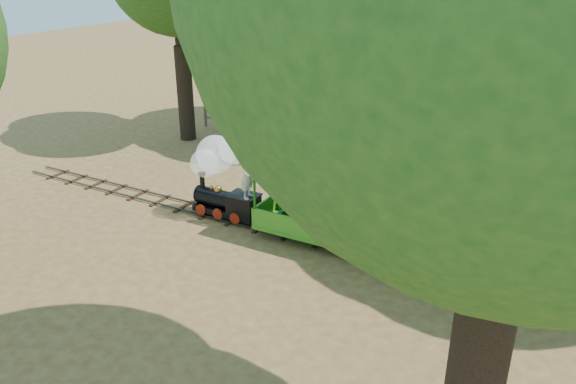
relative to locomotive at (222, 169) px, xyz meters
The scene contains 9 objects.
ground 2.93m from the locomotive, ahead, with size 90.00×90.00×0.00m, color #9C7A43.
track 2.89m from the locomotive, ahead, with size 22.00×1.00×0.10m.
locomotive is the anchor object (origin of this frame).
carriage_front 3.49m from the locomotive, ahead, with size 3.91×1.60×2.03m.
carriage_rear 7.25m from the locomotive, ahead, with size 3.91×1.60×2.03m.
fence 8.37m from the locomotive, 73.02° to the left, with size 18.10×0.10×1.00m.
shrub_west 9.88m from the locomotive, 110.13° to the left, with size 2.22×1.71×1.54m, color #2D6B1E.
shrub_mid_w 9.26m from the locomotive, 91.54° to the left, with size 2.94×2.26×2.03m, color #2D6B1E.
shrub_mid_e 11.38m from the locomotive, 54.55° to the left, with size 2.13×1.64×1.48m, color #2D6B1E.
Camera 1 is at (7.11, -13.09, 7.78)m, focal length 35.00 mm.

